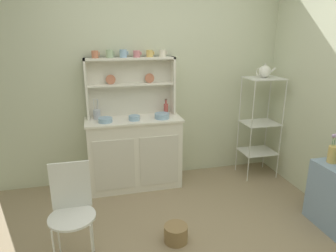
# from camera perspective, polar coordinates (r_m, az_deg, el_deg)

# --- Properties ---
(wall_back) EXTENTS (3.84, 0.05, 2.50)m
(wall_back) POSITION_cam_1_polar(r_m,az_deg,el_deg) (3.72, -2.83, 8.68)
(wall_back) COLOR beige
(wall_back) RESTS_ON ground
(hutch_cabinet) EXTENTS (1.10, 0.45, 0.85)m
(hutch_cabinet) POSITION_cam_1_polar(r_m,az_deg,el_deg) (3.64, -6.31, -4.86)
(hutch_cabinet) COLOR white
(hutch_cabinet) RESTS_ON ground
(hutch_shelf_unit) EXTENTS (1.03, 0.18, 0.68)m
(hutch_shelf_unit) POSITION_cam_1_polar(r_m,az_deg,el_deg) (3.58, -7.11, 8.27)
(hutch_shelf_unit) COLOR silver
(hutch_shelf_unit) RESTS_ON hutch_cabinet
(bakers_rack) EXTENTS (0.43, 0.35, 1.28)m
(bakers_rack) POSITION_cam_1_polar(r_m,az_deg,el_deg) (3.97, 17.05, 1.54)
(bakers_rack) COLOR silver
(bakers_rack) RESTS_ON ground
(side_shelf_blue) EXTENTS (0.28, 0.48, 0.62)m
(side_shelf_blue) POSITION_cam_1_polar(r_m,az_deg,el_deg) (3.34, 29.06, -11.72)
(side_shelf_blue) COLOR #849EBC
(side_shelf_blue) RESTS_ON ground
(wire_chair) EXTENTS (0.36, 0.36, 0.85)m
(wire_chair) POSITION_cam_1_polar(r_m,az_deg,el_deg) (2.54, -17.75, -14.12)
(wire_chair) COLOR white
(wire_chair) RESTS_ON ground
(floor_basket) EXTENTS (0.21, 0.21, 0.16)m
(floor_basket) POSITION_cam_1_polar(r_m,az_deg,el_deg) (2.88, 1.50, -19.63)
(floor_basket) COLOR #93754C
(floor_basket) RESTS_ON ground
(cup_terracotta_0) EXTENTS (0.09, 0.07, 0.08)m
(cup_terracotta_0) POSITION_cam_1_polar(r_m,az_deg,el_deg) (3.48, -13.61, 13.02)
(cup_terracotta_0) COLOR #C67556
(cup_terracotta_0) RESTS_ON hutch_shelf_unit
(cup_sage_1) EXTENTS (0.10, 0.08, 0.09)m
(cup_sage_1) POSITION_cam_1_polar(r_m,az_deg,el_deg) (3.49, -10.96, 13.25)
(cup_sage_1) COLOR #9EB78E
(cup_sage_1) RESTS_ON hutch_shelf_unit
(cup_sky_2) EXTENTS (0.10, 0.08, 0.09)m
(cup_sky_2) POSITION_cam_1_polar(r_m,az_deg,el_deg) (3.50, -8.42, 13.40)
(cup_sky_2) COLOR #8EB2D1
(cup_sky_2) RESTS_ON hutch_shelf_unit
(cup_rose_3) EXTENTS (0.09, 0.08, 0.08)m
(cup_rose_3) POSITION_cam_1_polar(r_m,az_deg,el_deg) (3.52, -5.91, 13.41)
(cup_rose_3) COLOR #D17A84
(cup_rose_3) RESTS_ON hutch_shelf_unit
(cup_gold_4) EXTENTS (0.09, 0.07, 0.08)m
(cup_gold_4) POSITION_cam_1_polar(r_m,az_deg,el_deg) (3.54, -3.47, 13.52)
(cup_gold_4) COLOR #DBB760
(cup_gold_4) RESTS_ON hutch_shelf_unit
(cup_cream_5) EXTENTS (0.09, 0.07, 0.08)m
(cup_cream_5) POSITION_cam_1_polar(r_m,az_deg,el_deg) (3.57, -1.01, 13.58)
(cup_cream_5) COLOR silver
(cup_cream_5) RESTS_ON hutch_shelf_unit
(bowl_mixing_large) EXTENTS (0.16, 0.16, 0.05)m
(bowl_mixing_large) POSITION_cam_1_polar(r_m,az_deg,el_deg) (3.41, -11.75, 1.12)
(bowl_mixing_large) COLOR #8EB2D1
(bowl_mixing_large) RESTS_ON hutch_cabinet
(bowl_floral_medium) EXTENTS (0.12, 0.12, 0.05)m
(bowl_floral_medium) POSITION_cam_1_polar(r_m,az_deg,el_deg) (3.43, -6.39, 1.53)
(bowl_floral_medium) COLOR #8EB2D1
(bowl_floral_medium) RESTS_ON hutch_cabinet
(bowl_cream_small) EXTENTS (0.17, 0.17, 0.06)m
(bowl_cream_small) POSITION_cam_1_polar(r_m,az_deg,el_deg) (3.48, -1.14, 1.94)
(bowl_cream_small) COLOR #8EB2D1
(bowl_cream_small) RESTS_ON hutch_cabinet
(jam_bottle) EXTENTS (0.05, 0.05, 0.19)m
(jam_bottle) POSITION_cam_1_polar(r_m,az_deg,el_deg) (3.64, -0.39, 3.33)
(jam_bottle) COLOR #B74C47
(jam_bottle) RESTS_ON hutch_cabinet
(utensil_jar) EXTENTS (0.08, 0.08, 0.24)m
(utensil_jar) POSITION_cam_1_polar(r_m,az_deg,el_deg) (3.54, -13.28, 2.23)
(utensil_jar) COLOR #B2B7C6
(utensil_jar) RESTS_ON hutch_cabinet
(porcelain_teapot) EXTENTS (0.24, 0.15, 0.17)m
(porcelain_teapot) POSITION_cam_1_polar(r_m,az_deg,el_deg) (3.86, 17.79, 9.78)
(porcelain_teapot) COLOR white
(porcelain_teapot) RESTS_ON bakers_rack
(flower_vase) EXTENTS (0.09, 0.09, 0.28)m
(flower_vase) POSITION_cam_1_polar(r_m,az_deg,el_deg) (3.25, 28.68, -4.51)
(flower_vase) COLOR #DBB760
(flower_vase) RESTS_ON side_shelf_blue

